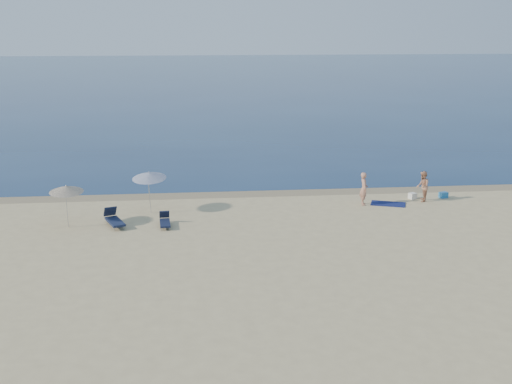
% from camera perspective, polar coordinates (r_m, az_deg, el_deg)
% --- Properties ---
extents(ground, '(160.00, 160.00, 0.00)m').
position_cam_1_polar(ground, '(19.97, 12.61, -14.47)').
color(ground, tan).
rests_on(ground, ground).
extents(sea, '(240.00, 160.00, 0.01)m').
position_cam_1_polar(sea, '(117.00, -2.85, 10.13)').
color(sea, '#0B2247').
rests_on(sea, ground).
extents(wet_sand_strip, '(240.00, 1.60, 0.00)m').
position_cam_1_polar(wet_sand_strip, '(37.59, 3.50, -0.04)').
color(wet_sand_strip, '#847254').
rests_on(wet_sand_strip, ground).
extents(person_left, '(0.49, 0.70, 1.80)m').
position_cam_1_polar(person_left, '(35.31, 9.57, 0.30)').
color(person_left, tan).
rests_on(person_left, ground).
extents(person_right, '(0.86, 0.98, 1.70)m').
position_cam_1_polar(person_right, '(36.70, 14.60, 0.49)').
color(person_right, tan).
rests_on(person_right, ground).
extents(beach_towel, '(2.09, 1.60, 0.03)m').
position_cam_1_polar(beach_towel, '(35.88, 11.66, -1.04)').
color(beach_towel, '#0E1546').
rests_on(beach_towel, ground).
extents(white_bag, '(0.49, 0.47, 0.33)m').
position_cam_1_polar(white_bag, '(37.23, 13.74, -0.34)').
color(white_bag, silver).
rests_on(white_bag, ground).
extents(blue_cooler, '(0.54, 0.45, 0.32)m').
position_cam_1_polar(blue_cooler, '(37.89, 16.32, -0.26)').
color(blue_cooler, '#216DB4').
rests_on(blue_cooler, ground).
extents(umbrella_near, '(2.13, 2.15, 2.31)m').
position_cam_1_polar(umbrella_near, '(33.60, -9.49, 1.46)').
color(umbrella_near, silver).
rests_on(umbrella_near, ground).
extents(umbrella_far, '(1.80, 1.82, 2.18)m').
position_cam_1_polar(umbrella_far, '(32.14, -16.52, 0.26)').
color(umbrella_far, silver).
rests_on(umbrella_far, ground).
extents(lounger_left, '(1.25, 1.94, 0.82)m').
position_cam_1_polar(lounger_left, '(32.15, -12.50, -2.43)').
color(lounger_left, '#151E3A').
rests_on(lounger_left, ground).
extents(lounger_right, '(0.59, 1.52, 0.66)m').
position_cam_1_polar(lounger_right, '(31.63, -8.10, -2.61)').
color(lounger_right, '#121A34').
rests_on(lounger_right, ground).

